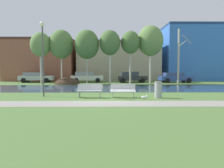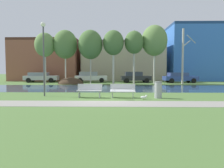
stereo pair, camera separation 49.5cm
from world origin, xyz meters
name	(u,v)px [view 1 (the left image)]	position (x,y,z in m)	size (l,w,h in m)	color
ground_plane	(108,86)	(0.00, 10.00, 0.00)	(120.00, 120.00, 0.00)	#517538
paved_path_strip	(106,104)	(0.00, -1.87, 0.01)	(60.00, 2.03, 0.01)	gray
river_band	(107,88)	(0.00, 7.91, 0.00)	(80.00, 8.08, 0.01)	#33516B
soil_mound	(67,84)	(-5.04, 13.93, 0.00)	(3.11, 3.17, 1.58)	#423021
bench_left	(90,90)	(-1.06, 0.69, 0.47)	(1.62, 0.61, 0.87)	#B2B5B7
bench_right	(123,90)	(1.07, 0.69, 0.47)	(1.62, 0.61, 0.87)	#B2B5B7
trash_bin	(158,89)	(3.29, 0.51, 0.54)	(0.49, 0.49, 1.04)	#999B9E
seagull	(145,97)	(2.33, -0.08, 0.13)	(0.44, 0.16, 0.26)	white
streetlamp	(43,46)	(-4.22, 1.41, 3.35)	(0.32, 0.32, 4.96)	#4C4C51
birch_far_left	(41,45)	(-8.19, 13.93, 4.79)	(2.46, 2.46, 6.30)	#BCB7A8
birch_left	(61,44)	(-5.77, 14.40, 4.90)	(2.97, 2.97, 6.69)	beige
birch_center_left	(87,45)	(-2.56, 13.86, 4.81)	(2.97, 2.97, 6.60)	beige
birch_center	(110,43)	(0.24, 13.86, 5.00)	(2.53, 2.53, 6.56)	beige
birch_center_right	(130,43)	(2.78, 14.22, 5.08)	(2.34, 2.34, 6.57)	#BCB7A8
birch_right	(150,41)	(5.36, 14.82, 5.40)	(3.20, 3.20, 7.33)	beige
birch_far_right	(179,56)	(8.76, 14.09, 3.49)	(1.64, 2.37, 6.76)	#BCB7A8
parked_van_nearest_silver	(36,77)	(-9.99, 17.49, 0.74)	(4.71, 2.31, 1.38)	#B2B5BC
parked_sedan_second_white	(86,77)	(-3.01, 17.51, 0.78)	(4.51, 2.30, 1.47)	silver
parked_hatch_third_dark	(131,77)	(3.16, 17.06, 0.77)	(4.15, 2.22, 1.47)	#282B30
parked_wagon_fourth_blue	(175,77)	(9.13, 16.82, 0.74)	(4.55, 2.31, 1.37)	#2D4793
building_brick_low	(44,60)	(-10.78, 24.22, 3.29)	(10.47, 9.13, 6.58)	brown
building_beige_block	(118,61)	(1.65, 24.22, 3.15)	(13.07, 7.36, 6.29)	#BCAD8E
building_blue_store	(210,54)	(17.43, 24.71, 4.44)	(16.63, 9.55, 8.89)	#3870C6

